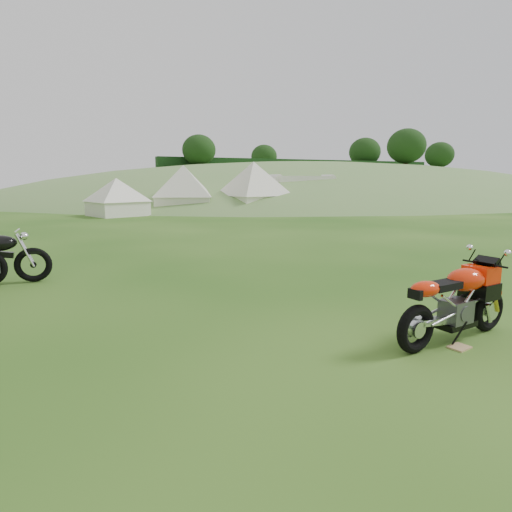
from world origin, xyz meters
name	(u,v)px	position (x,y,z in m)	size (l,w,h in m)	color
ground	(280,310)	(0.00, 0.00, 0.00)	(120.00, 120.00, 0.00)	#1D4D10
hillside	(306,196)	(24.00, 40.00, 0.00)	(80.00, 64.00, 8.00)	#67944B
hedgerow	(306,196)	(24.00, 40.00, 0.00)	(36.00, 1.20, 8.60)	black
sport_motorcycle	(456,296)	(1.38, -1.96, 0.56)	(1.88, 0.47, 1.13)	red
plywood_board	(459,347)	(1.26, -2.16, 0.01)	(0.24, 0.19, 0.02)	tan
tent_left	(117,195)	(-0.30, 18.92, 1.12)	(2.59, 2.59, 2.25)	white
tent_mid	(184,189)	(3.69, 19.98, 1.36)	(3.15, 3.15, 2.73)	silver
tent_right	(254,188)	(7.67, 18.62, 1.43)	(3.30, 3.30, 2.86)	white
caravan	(301,192)	(12.03, 20.46, 1.12)	(4.78, 2.14, 2.24)	silver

